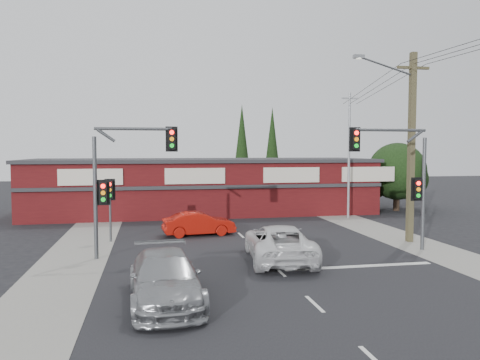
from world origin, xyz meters
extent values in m
plane|color=black|center=(0.00, 0.00, 0.00)|extent=(120.00, 120.00, 0.00)
cube|color=black|center=(0.00, 5.00, 0.01)|extent=(14.00, 70.00, 0.01)
cube|color=gray|center=(-8.50, 5.00, 0.01)|extent=(3.00, 70.00, 0.02)
cube|color=gray|center=(8.50, 5.00, 0.01)|extent=(3.00, 70.00, 0.02)
cube|color=silver|center=(3.50, -1.50, 0.01)|extent=(6.50, 0.35, 0.01)
imported|color=silver|center=(0.48, 0.17, 0.80)|extent=(3.28, 6.01, 1.60)
imported|color=#939597|center=(-4.66, -4.63, 0.79)|extent=(2.43, 5.53, 1.58)
imported|color=#B5150B|center=(-2.37, 7.03, 0.68)|extent=(4.25, 1.86, 1.36)
cube|color=silver|center=(0.00, -5.73, 0.01)|extent=(0.12, 1.60, 0.01)
cube|color=silver|center=(0.00, -1.65, 0.01)|extent=(0.12, 1.60, 0.01)
cube|color=silver|center=(0.00, 2.44, 0.01)|extent=(0.12, 1.60, 0.01)
cube|color=silver|center=(0.00, 6.53, 0.01)|extent=(0.12, 1.60, 0.01)
cube|color=silver|center=(0.00, 10.62, 0.01)|extent=(0.12, 1.60, 0.01)
cube|color=silver|center=(0.00, 14.71, 0.01)|extent=(0.12, 1.60, 0.01)
cube|color=silver|center=(0.00, 18.80, 0.01)|extent=(0.12, 1.60, 0.01)
cube|color=silver|center=(0.00, 22.89, 0.01)|extent=(0.12, 1.60, 0.01)
cube|color=silver|center=(0.00, 26.97, 0.01)|extent=(0.12, 1.60, 0.01)
cube|color=#460E10|center=(-1.00, 17.00, 2.00)|extent=(26.00, 8.00, 4.00)
cube|color=#2D2D30|center=(-1.00, 17.00, 4.10)|extent=(26.40, 8.40, 0.25)
cube|color=beige|center=(-9.00, 12.95, 3.10)|extent=(4.20, 0.12, 1.10)
cube|color=beige|center=(-2.00, 12.95, 3.10)|extent=(4.20, 0.12, 1.10)
cube|color=beige|center=(5.00, 12.95, 3.10)|extent=(4.20, 0.12, 1.10)
cube|color=beige|center=(11.00, 12.95, 3.10)|extent=(4.20, 0.12, 1.10)
cube|color=#2D2D30|center=(-1.00, 12.90, 2.30)|extent=(26.00, 0.15, 0.25)
cylinder|color=#2D2116|center=(14.50, 15.00, 0.90)|extent=(0.50, 0.50, 1.80)
sphere|color=black|center=(14.50, 15.00, 3.20)|extent=(4.60, 4.60, 4.60)
sphere|color=black|center=(16.00, 16.00, 2.50)|extent=(3.40, 3.40, 3.40)
sphere|color=black|center=(13.20, 16.40, 2.30)|extent=(2.80, 2.80, 2.80)
cylinder|color=#2D2116|center=(3.50, 24.00, 1.00)|extent=(0.24, 0.24, 2.00)
cone|color=black|center=(3.50, 24.00, 5.50)|extent=(1.80, 1.80, 7.50)
cylinder|color=#2D2116|center=(7.00, 26.00, 1.00)|extent=(0.24, 0.24, 2.00)
cone|color=black|center=(7.00, 26.00, 5.50)|extent=(1.80, 1.80, 7.50)
cylinder|color=#47494C|center=(-7.50, 2.00, 2.75)|extent=(0.18, 0.18, 5.50)
cylinder|color=#47494C|center=(-5.80, 2.00, 5.85)|extent=(3.40, 0.14, 0.14)
cylinder|color=#47494C|center=(-6.99, 2.00, 5.55)|extent=(0.82, 0.14, 0.63)
cube|color=black|center=(-4.10, 2.00, 5.40)|extent=(0.32, 0.22, 0.95)
cube|color=black|center=(-4.10, 2.07, 5.40)|extent=(0.55, 0.04, 1.15)
cylinder|color=#FF0C07|center=(-4.10, 1.87, 5.70)|extent=(0.20, 0.06, 0.20)
cylinder|color=orange|center=(-4.10, 1.87, 5.40)|extent=(0.20, 0.06, 0.20)
cylinder|color=#0CE526|center=(-4.10, 1.87, 5.10)|extent=(0.20, 0.06, 0.20)
cube|color=black|center=(-7.15, 2.00, 3.00)|extent=(0.32, 0.22, 0.95)
cube|color=black|center=(-7.15, 2.07, 3.00)|extent=(0.55, 0.04, 1.15)
cylinder|color=#FF0C07|center=(-7.15, 1.87, 3.30)|extent=(0.20, 0.06, 0.20)
cylinder|color=orange|center=(-7.15, 1.87, 3.00)|extent=(0.20, 0.06, 0.20)
cylinder|color=#0CE526|center=(-7.15, 1.87, 2.70)|extent=(0.20, 0.06, 0.20)
cylinder|color=#47494C|center=(8.00, 1.00, 2.75)|extent=(0.18, 0.18, 5.50)
cylinder|color=#47494C|center=(6.20, 1.00, 5.85)|extent=(3.60, 0.14, 0.14)
cylinder|color=#47494C|center=(7.46, 1.00, 5.55)|extent=(0.82, 0.14, 0.63)
cube|color=black|center=(4.40, 1.00, 5.40)|extent=(0.32, 0.22, 0.95)
cube|color=black|center=(4.40, 1.07, 5.40)|extent=(0.55, 0.04, 1.15)
cylinder|color=#FF0C07|center=(4.40, 0.87, 5.70)|extent=(0.20, 0.06, 0.20)
cylinder|color=orange|center=(4.40, 0.87, 5.40)|extent=(0.20, 0.06, 0.20)
cylinder|color=#0CE526|center=(4.40, 0.87, 5.10)|extent=(0.20, 0.06, 0.20)
cube|color=black|center=(7.65, 1.00, 3.00)|extent=(0.32, 0.22, 0.95)
cube|color=black|center=(7.65, 1.07, 3.00)|extent=(0.55, 0.04, 1.15)
cylinder|color=#FF0C07|center=(7.65, 0.87, 3.30)|extent=(0.20, 0.06, 0.20)
cylinder|color=orange|center=(7.65, 0.87, 3.00)|extent=(0.20, 0.06, 0.20)
cylinder|color=#0CE526|center=(7.65, 0.87, 2.70)|extent=(0.20, 0.06, 0.20)
cylinder|color=#47494C|center=(-7.20, 6.00, 1.50)|extent=(0.12, 0.12, 3.00)
cube|color=black|center=(-7.20, 6.00, 2.80)|extent=(0.32, 0.22, 0.95)
cube|color=black|center=(-7.20, 6.07, 2.80)|extent=(0.55, 0.04, 1.15)
cylinder|color=#FF0C07|center=(-7.20, 5.87, 3.10)|extent=(0.20, 0.06, 0.20)
cylinder|color=orange|center=(-7.20, 5.87, 2.80)|extent=(0.20, 0.06, 0.20)
cylinder|color=#0CE526|center=(-7.20, 5.87, 2.50)|extent=(0.20, 0.06, 0.20)
cube|color=brown|center=(8.50, 3.00, 5.00)|extent=(0.30, 0.30, 10.00)
cube|color=brown|center=(8.50, 3.00, 9.20)|extent=(1.80, 0.14, 0.14)
cylinder|color=#47494C|center=(6.90, 2.85, 9.20)|extent=(3.23, 0.39, 0.89)
cube|color=slate|center=(5.30, 2.70, 9.60)|extent=(0.55, 0.25, 0.18)
cylinder|color=silver|center=(5.30, 2.70, 9.50)|extent=(0.28, 0.28, 0.05)
cylinder|color=gray|center=(9.00, 12.00, 4.50)|extent=(0.16, 0.16, 9.00)
cube|color=gray|center=(9.00, 12.00, 8.60)|extent=(1.20, 0.10, 0.10)
cylinder|color=black|center=(8.15, 7.50, 8.80)|extent=(0.73, 9.01, 1.22)
cylinder|color=black|center=(8.75, 7.50, 8.80)|extent=(0.52, 9.00, 1.22)
cylinder|color=black|center=(9.34, 7.50, 8.80)|extent=(0.31, 9.00, 1.22)
camera|label=1|loc=(-5.09, -19.58, 4.89)|focal=35.00mm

